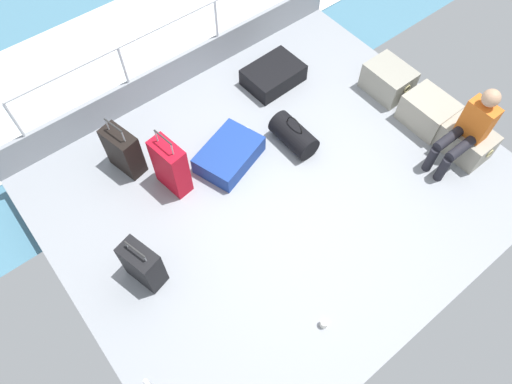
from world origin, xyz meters
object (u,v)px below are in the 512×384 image
cargo_crate_2 (466,141)px  suitcase_4 (229,155)px  cargo_crate_1 (428,112)px  suitcase_1 (273,75)px  paper_cup (324,323)px  cargo_crate_0 (388,80)px  duffel_bag (294,135)px  passenger_seated (469,129)px  suitcase_3 (171,167)px  suitcase_2 (123,151)px  suitcase_0 (143,265)px

cargo_crate_2 → suitcase_4: (-1.68, -2.37, -0.07)m
cargo_crate_1 → suitcase_1: (-1.79, -1.08, -0.07)m
cargo_crate_1 → paper_cup: size_ratio=6.46×
cargo_crate_0 → suitcase_1: bearing=-134.4°
duffel_bag → paper_cup: duffel_bag is taller
suitcase_4 → duffel_bag: bearing=70.4°
cargo_crate_1 → cargo_crate_0: bearing=178.3°
passenger_seated → suitcase_3: size_ratio=1.20×
cargo_crate_2 → suitcase_2: bearing=-125.2°
paper_cup → duffel_bag: bearing=146.9°
suitcase_4 → duffel_bag: size_ratio=1.49×
suitcase_1 → paper_cup: bearing=-30.9°
cargo_crate_2 → passenger_seated: bearing=-90.0°
suitcase_3 → suitcase_4: 0.77m
cargo_crate_2 → suitcase_0: size_ratio=0.97×
cargo_crate_1 → cargo_crate_2: (0.60, 0.01, -0.01)m
cargo_crate_0 → cargo_crate_2: cargo_crate_0 is taller
suitcase_0 → suitcase_3: size_ratio=0.73×
passenger_seated → suitcase_2: (-2.39, -3.20, -0.26)m
suitcase_1 → paper_cup: (2.93, -1.76, -0.08)m
cargo_crate_1 → suitcase_1: cargo_crate_1 is taller
cargo_crate_0 → cargo_crate_2: (1.31, -0.01, -0.01)m
cargo_crate_2 → suitcase_3: 3.58m
duffel_bag → paper_cup: size_ratio=6.17×
cargo_crate_0 → suitcase_1: (-1.08, -1.10, -0.07)m
suitcase_0 → suitcase_3: (-0.80, 0.87, 0.08)m
duffel_bag → paper_cup: bearing=-33.1°
cargo_crate_0 → cargo_crate_1: (0.71, -0.02, 0.00)m
passenger_seated → cargo_crate_0: bearing=171.5°
suitcase_3 → cargo_crate_2: bearing=59.6°
suitcase_4 → passenger_seated: bearing=52.4°
suitcase_3 → suitcase_1: bearing=106.1°
cargo_crate_1 → duffel_bag: (-0.80, -1.57, -0.04)m
cargo_crate_0 → suitcase_3: size_ratio=0.71×
suitcase_0 → suitcase_1: bearing=115.5°
passenger_seated → suitcase_3: 3.43m
suitcase_4 → cargo_crate_2: bearing=54.6°
cargo_crate_2 → paper_cup: size_ratio=6.42×
cargo_crate_0 → suitcase_3: suitcase_3 is taller
suitcase_2 → suitcase_4: bearing=55.3°
cargo_crate_0 → passenger_seated: passenger_seated is taller
suitcase_0 → duffel_bag: 2.41m
passenger_seated → suitcase_1: (-2.39, -0.91, -0.44)m
passenger_seated → suitcase_1: passenger_seated is taller
cargo_crate_2 → duffel_bag: bearing=-131.6°
cargo_crate_0 → suitcase_1: size_ratio=0.81×
suitcase_2 → suitcase_4: suitcase_2 is taller
suitcase_3 → paper_cup: suitcase_3 is taller
cargo_crate_0 → suitcase_0: size_ratio=0.97×
cargo_crate_0 → passenger_seated: bearing=-8.5°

